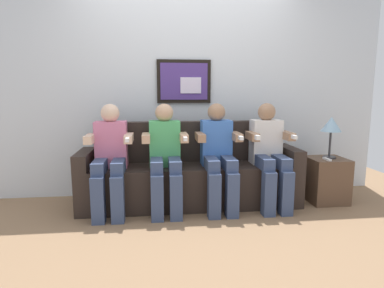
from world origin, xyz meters
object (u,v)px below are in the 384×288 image
at_px(person_rightmost, 269,151).
at_px(person_right_center, 218,152).
at_px(side_table_right, 326,180).
at_px(spare_remote_on_table, 327,159).
at_px(couch, 190,176).
at_px(person_leftmost, 110,155).
at_px(table_lamp, 331,126).
at_px(person_left_center, 165,153).

bearing_deg(person_rightmost, person_right_center, 179.95).
relative_size(person_rightmost, side_table_right, 2.22).
bearing_deg(spare_remote_on_table, person_rightmost, 176.73).
bearing_deg(side_table_right, spare_remote_on_table, -121.69).
relative_size(couch, person_leftmost, 2.13).
height_order(couch, person_right_center, person_right_center).
bearing_deg(side_table_right, person_rightmost, -174.98).
height_order(couch, person_leftmost, person_leftmost).
bearing_deg(table_lamp, person_left_center, -178.07).
distance_m(couch, table_lamp, 1.64).
bearing_deg(table_lamp, spare_remote_on_table, -128.57).
xyz_separation_m(person_right_center, spare_remote_on_table, (1.19, -0.04, -0.10)).
xyz_separation_m(person_rightmost, table_lamp, (0.72, 0.06, 0.25)).
bearing_deg(person_right_center, person_left_center, 180.00).
relative_size(table_lamp, spare_remote_on_table, 3.54).
xyz_separation_m(person_right_center, person_rightmost, (0.55, -0.00, 0.00)).
xyz_separation_m(couch, side_table_right, (1.53, -0.11, -0.06)).
distance_m(person_leftmost, person_left_center, 0.55).
distance_m(person_leftmost, spare_remote_on_table, 2.30).
height_order(couch, person_left_center, person_left_center).
relative_size(person_right_center, side_table_right, 2.22).
height_order(person_left_center, person_right_center, same).
bearing_deg(table_lamp, person_right_center, -177.24).
distance_m(person_left_center, spare_remote_on_table, 1.75).
height_order(couch, table_lamp, table_lamp).
relative_size(person_right_center, spare_remote_on_table, 8.54).
bearing_deg(person_left_center, table_lamp, 1.93).
xyz_separation_m(person_left_center, spare_remote_on_table, (1.75, -0.04, -0.10)).
height_order(couch, spare_remote_on_table, couch).
bearing_deg(person_leftmost, person_left_center, 0.00).
bearing_deg(person_rightmost, table_lamp, 4.92).
relative_size(person_left_center, spare_remote_on_table, 8.54).
relative_size(person_leftmost, person_left_center, 1.00).
distance_m(person_leftmost, person_rightmost, 1.66).
height_order(person_right_center, side_table_right, person_right_center).
distance_m(couch, person_leftmost, 0.90).
xyz_separation_m(person_left_center, person_rightmost, (1.11, -0.00, 0.00)).
distance_m(couch, person_right_center, 0.44).
height_order(person_left_center, spare_remote_on_table, person_left_center).
height_order(person_right_center, person_rightmost, same).
height_order(person_right_center, spare_remote_on_table, person_right_center).
bearing_deg(spare_remote_on_table, person_left_center, 178.78).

